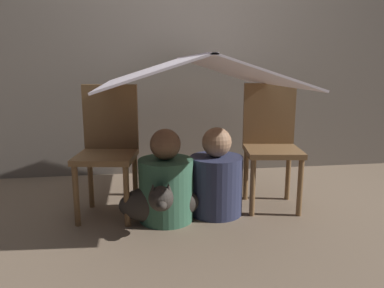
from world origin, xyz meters
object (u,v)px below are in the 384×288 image
(dog, at_px, (160,203))
(chair_right, at_px, (271,140))
(person_front, at_px, (166,184))
(person_second, at_px, (216,179))
(chair_left, at_px, (108,145))

(dog, bearing_deg, chair_right, 17.07)
(person_front, bearing_deg, dog, -124.69)
(person_second, height_order, dog, person_second)
(person_front, height_order, person_second, person_front)
(chair_left, xyz_separation_m, dog, (0.32, -0.24, -0.33))
(person_front, relative_size, person_second, 1.02)
(chair_right, height_order, dog, chair_right)
(chair_left, height_order, dog, chair_left)
(chair_right, bearing_deg, person_second, -155.82)
(chair_left, relative_size, person_front, 1.44)
(chair_right, relative_size, dog, 1.70)
(chair_right, distance_m, person_second, 0.49)
(chair_left, relative_size, person_second, 1.46)
(chair_right, bearing_deg, dog, -154.64)
(person_front, relative_size, dog, 1.18)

